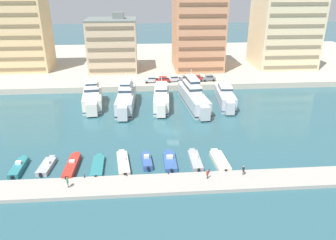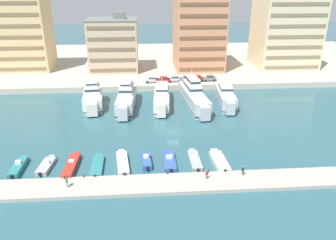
# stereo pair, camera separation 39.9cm
# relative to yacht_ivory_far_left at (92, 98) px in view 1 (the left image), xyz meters

# --- Properties ---
(ground_plane) EXTENTS (400.00, 400.00, 0.00)m
(ground_plane) POSITION_rel_yacht_ivory_far_left_xyz_m (18.88, -16.98, -2.36)
(ground_plane) COLOR #2D5B66
(quay_promenade) EXTENTS (180.00, 70.00, 1.67)m
(quay_promenade) POSITION_rel_yacht_ivory_far_left_xyz_m (18.88, 46.31, -1.52)
(quay_promenade) COLOR #BCB29E
(quay_promenade) RESTS_ON ground
(pier_dock) EXTENTS (120.00, 5.28, 0.60)m
(pier_dock) POSITION_rel_yacht_ivory_far_left_xyz_m (18.88, -36.65, -2.06)
(pier_dock) COLOR #A8A399
(pier_dock) RESTS_ON ground
(yacht_ivory_far_left) EXTENTS (5.80, 15.48, 8.21)m
(yacht_ivory_far_left) POSITION_rel_yacht_ivory_far_left_xyz_m (0.00, 0.00, 0.00)
(yacht_ivory_far_left) COLOR silver
(yacht_ivory_far_left) RESTS_ON ground
(yacht_silver_left) EXTENTS (4.89, 19.63, 8.35)m
(yacht_silver_left) POSITION_rel_yacht_ivory_far_left_xyz_m (8.49, -1.17, 0.09)
(yacht_silver_left) COLOR silver
(yacht_silver_left) RESTS_ON ground
(yacht_ivory_mid_left) EXTENTS (4.94, 19.30, 6.75)m
(yacht_ivory_mid_left) POSITION_rel_yacht_ivory_far_left_xyz_m (17.44, -0.13, -0.30)
(yacht_ivory_mid_left) COLOR silver
(yacht_ivory_mid_left) RESTS_ON ground
(yacht_silver_center_left) EXTENTS (5.93, 22.56, 8.77)m
(yacht_silver_center_left) POSITION_rel_yacht_ivory_far_left_xyz_m (25.50, -0.99, 0.19)
(yacht_silver_center_left) COLOR silver
(yacht_silver_center_left) RESTS_ON ground
(yacht_silver_center) EXTENTS (4.75, 15.72, 6.87)m
(yacht_silver_center) POSITION_rel_yacht_ivory_far_left_xyz_m (33.70, -1.60, -0.27)
(yacht_silver_center) COLOR silver
(yacht_silver_center) RESTS_ON ground
(motorboat_teal_far_left) EXTENTS (1.75, 6.96, 1.53)m
(motorboat_teal_far_left) POSITION_rel_yacht_ivory_far_left_xyz_m (-8.47, -30.05, -1.84)
(motorboat_teal_far_left) COLOR teal
(motorboat_teal_far_left) RESTS_ON ground
(motorboat_grey_left) EXTENTS (2.31, 6.42, 1.26)m
(motorboat_grey_left) POSITION_rel_yacht_ivory_far_left_xyz_m (-3.96, -29.77, -1.94)
(motorboat_grey_left) COLOR #9EA3A8
(motorboat_grey_left) RESTS_ON ground
(motorboat_red_mid_left) EXTENTS (1.86, 8.48, 1.43)m
(motorboat_red_mid_left) POSITION_rel_yacht_ivory_far_left_xyz_m (0.39, -30.38, -1.81)
(motorboat_red_mid_left) COLOR red
(motorboat_red_mid_left) RESTS_ON ground
(motorboat_teal_center_left) EXTENTS (2.15, 7.81, 0.80)m
(motorboat_teal_center_left) POSITION_rel_yacht_ivory_far_left_xyz_m (4.69, -30.40, -2.00)
(motorboat_teal_center_left) COLOR teal
(motorboat_teal_center_left) RESTS_ON ground
(motorboat_cream_center) EXTENTS (2.69, 8.56, 1.30)m
(motorboat_cream_center) POSITION_rel_yacht_ivory_far_left_xyz_m (8.96, -29.89, -1.89)
(motorboat_cream_center) COLOR beige
(motorboat_cream_center) RESTS_ON ground
(motorboat_blue_center_right) EXTENTS (1.89, 5.86, 1.63)m
(motorboat_blue_center_right) POSITION_rel_yacht_ivory_far_left_xyz_m (13.04, -29.70, -1.80)
(motorboat_blue_center_right) COLOR #33569E
(motorboat_blue_center_right) RESTS_ON ground
(motorboat_blue_mid_right) EXTENTS (2.09, 7.39, 1.30)m
(motorboat_blue_mid_right) POSITION_rel_yacht_ivory_far_left_xyz_m (17.08, -29.62, -1.97)
(motorboat_blue_mid_right) COLOR #33569E
(motorboat_blue_mid_right) RESTS_ON ground
(motorboat_grey_right) EXTENTS (1.86, 7.57, 1.33)m
(motorboat_grey_right) POSITION_rel_yacht_ivory_far_left_xyz_m (21.53, -29.83, -1.93)
(motorboat_grey_right) COLOR #9EA3A8
(motorboat_grey_right) RESTS_ON ground
(motorboat_cream_far_right) EXTENTS (2.52, 7.82, 1.37)m
(motorboat_cream_far_right) POSITION_rel_yacht_ivory_far_left_xyz_m (25.77, -30.42, -1.91)
(motorboat_cream_far_right) COLOR beige
(motorboat_cream_far_right) RESTS_ON ground
(car_silver_far_left) EXTENTS (4.15, 2.01, 1.80)m
(car_silver_far_left) POSITION_rel_yacht_ivory_far_left_xyz_m (15.34, 14.66, 0.29)
(car_silver_far_left) COLOR #B7BCC1
(car_silver_far_left) RESTS_ON quay_promenade
(car_red_left) EXTENTS (4.13, 1.97, 1.80)m
(car_red_left) POSITION_rel_yacht_ivory_far_left_xyz_m (18.68, 14.40, 0.29)
(car_red_left) COLOR red
(car_red_left) RESTS_ON quay_promenade
(car_silver_mid_left) EXTENTS (4.24, 2.23, 1.80)m
(car_silver_mid_left) POSITION_rel_yacht_ivory_far_left_xyz_m (22.00, 15.13, 0.29)
(car_silver_mid_left) COLOR #B7BCC1
(car_silver_mid_left) RESTS_ON quay_promenade
(car_grey_center_left) EXTENTS (4.18, 2.08, 1.80)m
(car_grey_center_left) POSITION_rel_yacht_ivory_far_left_xyz_m (25.72, 15.09, 0.29)
(car_grey_center_left) COLOR slate
(car_grey_center_left) RESTS_ON quay_promenade
(car_red_center) EXTENTS (4.14, 2.01, 1.80)m
(car_red_center) POSITION_rel_yacht_ivory_far_left_xyz_m (28.86, 15.14, 0.29)
(car_red_center) COLOR red
(car_red_center) RESTS_ON quay_promenade
(car_grey_center_right) EXTENTS (4.19, 2.10, 1.80)m
(car_grey_center_right) POSITION_rel_yacht_ivory_far_left_xyz_m (32.67, 15.16, 0.29)
(car_grey_center_right) COLOR slate
(car_grey_center_right) RESTS_ON quay_promenade
(apartment_block_far_left) EXTENTS (19.13, 13.07, 26.03)m
(apartment_block_far_left) POSITION_rel_yacht_ivory_far_left_xyz_m (-27.28, 33.96, 11.38)
(apartment_block_far_left) COLOR #E0BC84
(apartment_block_far_left) RESTS_ON quay_promenade
(apartment_block_left) EXTENTS (16.03, 13.56, 18.79)m
(apartment_block_left) POSITION_rel_yacht_ivory_far_left_xyz_m (3.22, 30.88, 7.78)
(apartment_block_left) COLOR #C6AD89
(apartment_block_left) RESTS_ON quay_promenade
(apartment_block_mid_left) EXTENTS (16.21, 17.53, 25.55)m
(apartment_block_mid_left) POSITION_rel_yacht_ivory_far_left_xyz_m (31.69, 31.98, 11.14)
(apartment_block_mid_left) COLOR tan
(apartment_block_mid_left) RESTS_ON quay_promenade
(apartment_block_center_left) EXTENTS (20.27, 17.43, 25.53)m
(apartment_block_center_left) POSITION_rel_yacht_ivory_far_left_xyz_m (61.85, 32.34, 11.12)
(apartment_block_center_left) COLOR beige
(apartment_block_center_left) RESTS_ON quay_promenade
(pedestrian_near_edge) EXTENTS (0.45, 0.47, 1.59)m
(pedestrian_near_edge) POSITION_rel_yacht_ivory_far_left_xyz_m (22.47, -36.11, -0.81)
(pedestrian_near_edge) COLOR #4C515B
(pedestrian_near_edge) RESTS_ON pier_dock
(pedestrian_mid_deck) EXTENTS (0.25, 0.64, 1.66)m
(pedestrian_mid_deck) POSITION_rel_yacht_ivory_far_left_xyz_m (28.39, -35.46, -0.77)
(pedestrian_mid_deck) COLOR #7A6B56
(pedestrian_mid_deck) RESTS_ON pier_dock
(pedestrian_far_side) EXTENTS (0.33, 0.68, 1.77)m
(pedestrian_far_side) POSITION_rel_yacht_ivory_far_left_xyz_m (1.05, -36.78, -0.70)
(pedestrian_far_side) COLOR #7A6B56
(pedestrian_far_side) RESTS_ON pier_dock
(bollard_west) EXTENTS (0.20, 0.20, 0.61)m
(bollard_west) POSITION_rel_yacht_ivory_far_left_xyz_m (3.08, -34.25, -1.43)
(bollard_west) COLOR #2D2D33
(bollard_west) RESTS_ON pier_dock
(bollard_west_mid) EXTENTS (0.20, 0.20, 0.61)m
(bollard_west_mid) POSITION_rel_yacht_ivory_far_left_xyz_m (9.75, -34.25, -1.43)
(bollard_west_mid) COLOR #2D2D33
(bollard_west_mid) RESTS_ON pier_dock
(bollard_east_mid) EXTENTS (0.20, 0.20, 0.61)m
(bollard_east_mid) POSITION_rel_yacht_ivory_far_left_xyz_m (16.42, -34.25, -1.43)
(bollard_east_mid) COLOR #2D2D33
(bollard_east_mid) RESTS_ON pier_dock
(bollard_east) EXTENTS (0.20, 0.20, 0.61)m
(bollard_east) POSITION_rel_yacht_ivory_far_left_xyz_m (23.09, -34.25, -1.43)
(bollard_east) COLOR #2D2D33
(bollard_east) RESTS_ON pier_dock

